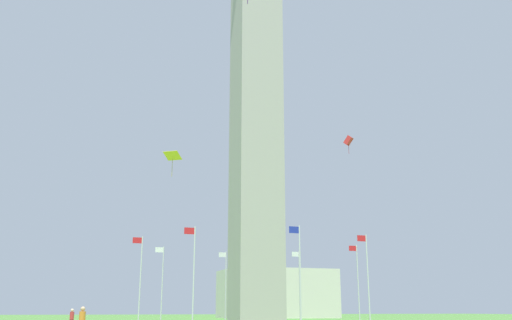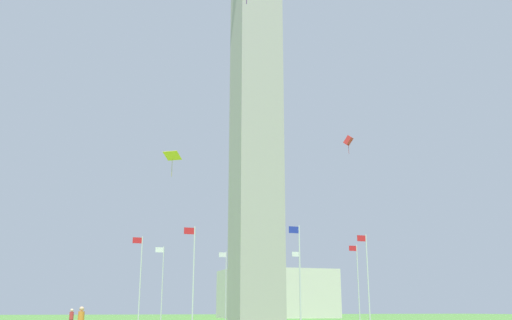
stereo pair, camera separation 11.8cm
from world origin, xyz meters
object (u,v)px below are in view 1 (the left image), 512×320
at_px(flagpole_w, 225,283).
at_px(person_red_shirt, 72,320).
at_px(flagpole_ne, 193,271).
at_px(flagpole_se, 367,275).
at_px(flagpole_e, 300,271).
at_px(flagpole_s, 358,280).
at_px(kite_red_box, 348,141).
at_px(flagpole_n, 140,276).
at_px(distant_building, 276,294).
at_px(flagpole_sw, 299,283).
at_px(kite_yellow_diamond, 173,156).
at_px(flagpole_nw, 162,281).
at_px(obelisk_monument, 256,119).

xyz_separation_m(flagpole_w, person_red_shirt, (20.07, 28.66, -4.27)).
distance_m(flagpole_ne, flagpole_se, 18.64).
relative_size(flagpole_e, flagpole_s, 1.00).
height_order(flagpole_w, kite_red_box, kite_red_box).
xyz_separation_m(flagpole_n, flagpole_e, (-13.18, 13.18, 0.00)).
bearing_deg(flagpole_s, distant_building, -96.55).
height_order(flagpole_sw, kite_yellow_diamond, kite_yellow_diamond).
xyz_separation_m(person_red_shirt, kite_yellow_diamond, (-8.27, -5.77, 15.29)).
xyz_separation_m(flagpole_ne, flagpole_e, (-9.32, 3.86, 0.00)).
distance_m(flagpole_sw, flagpole_w, 10.09).
distance_m(flagpole_ne, flagpole_nw, 18.64).
xyz_separation_m(person_red_shirt, kite_red_box, (-27.88, -6.20, 18.91)).
bearing_deg(distant_building, obelisk_monument, 66.74).
xyz_separation_m(flagpole_nw, kite_yellow_diamond, (2.48, 19.03, 11.02)).
bearing_deg(flagpole_ne, flagpole_sw, -135.00).
relative_size(flagpole_n, flagpole_nw, 1.00).
xyz_separation_m(flagpole_sw, flagpole_nw, (18.64, -0.00, 0.00)).
xyz_separation_m(flagpole_ne, kite_yellow_diamond, (2.48, 0.39, 11.02)).
height_order(flagpole_se, kite_yellow_diamond, kite_yellow_diamond).
xyz_separation_m(flagpole_e, kite_yellow_diamond, (11.80, -3.47, 11.02)).
distance_m(flagpole_ne, distant_building, 57.85).
height_order(flagpole_w, distant_building, flagpole_w).
distance_m(flagpole_nw, distant_building, 42.34).
bearing_deg(flagpole_s, flagpole_ne, 22.50).
distance_m(obelisk_monument, flagpole_w, 23.45).
bearing_deg(flagpole_sw, kite_red_box, 85.34).
bearing_deg(flagpole_ne, flagpole_n, -67.50).
bearing_deg(person_red_shirt, flagpole_e, -37.51).
relative_size(flagpole_se, flagpole_nw, 1.00).
height_order(flagpole_se, person_red_shirt, flagpole_se).
xyz_separation_m(flagpole_se, distant_building, (-8.65, -51.00, -0.57)).
bearing_deg(flagpole_n, person_red_shirt, 66.01).
xyz_separation_m(flagpole_nw, person_red_shirt, (10.75, 24.80, -4.27)).
relative_size(flagpole_s, flagpole_nw, 1.00).
relative_size(flagpole_e, person_red_shirt, 5.77).
xyz_separation_m(flagpole_n, kite_red_box, (-20.99, 9.28, 14.64)).
bearing_deg(flagpole_sw, flagpole_e, 67.50).
height_order(flagpole_ne, flagpole_nw, same).
bearing_deg(flagpole_s, flagpole_sw, -67.50).
height_order(flagpole_s, flagpole_sw, same).
distance_m(flagpole_n, flagpole_e, 18.64).
height_order(flagpole_se, flagpole_sw, same).
xyz_separation_m(flagpole_n, flagpole_s, (-26.36, 0.00, 0.00)).
relative_size(flagpole_n, flagpole_ne, 1.00).
bearing_deg(flagpole_sw, flagpole_nw, -0.00).
bearing_deg(flagpole_n, flagpole_e, 135.00).
distance_m(person_red_shirt, kite_red_box, 34.25).
xyz_separation_m(flagpole_e, flagpole_se, (-9.32, -3.86, 0.00)).
distance_m(flagpole_nw, kite_red_box, 29.21).
distance_m(kite_yellow_diamond, distant_building, 60.51).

